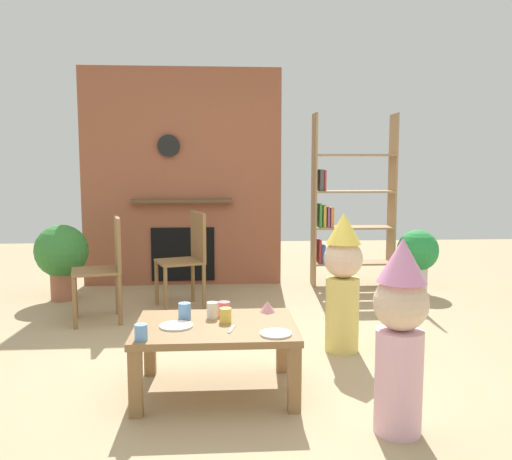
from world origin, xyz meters
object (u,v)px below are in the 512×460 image
coffee_table (216,335)px  paper_cup_far_left (212,310)px  paper_plate_front (176,326)px  potted_plant_short (62,254)px  child_in_pink (343,279)px  dining_chair_middle (189,254)px  paper_cup_center (225,315)px  potted_plant_tall (418,254)px  paper_cup_far_right (224,309)px  dining_chair_left (107,262)px  paper_cup_near_left (141,332)px  birthday_cake_slice (267,307)px  child_with_cone_hat (400,331)px  bookshelf (347,207)px  paper_plate_rear (276,334)px  paper_cup_near_right (185,311)px

coffee_table → paper_cup_far_left: 0.18m
paper_plate_front → potted_plant_short: 2.71m
paper_cup_far_left → paper_plate_front: (-0.20, -0.17, -0.04)m
child_in_pink → dining_chair_middle: 1.76m
paper_cup_center → dining_chair_middle: size_ratio=0.09×
coffee_table → dining_chair_middle: size_ratio=1.04×
paper_plate_front → potted_plant_tall: size_ratio=0.29×
coffee_table → paper_cup_center: size_ratio=11.01×
potted_plant_tall → coffee_table: bearing=-131.1°
potted_plant_short → paper_cup_far_left: bearing=-55.2°
child_in_pink → paper_cup_far_left: bearing=-6.5°
paper_cup_far_right → child_in_pink: 0.98m
dining_chair_left → paper_cup_near_left: bearing=92.7°
paper_cup_far_left → birthday_cake_slice: 0.36m
paper_cup_center → dining_chair_left: 1.82m
paper_cup_far_right → child_in_pink: (0.85, 0.48, 0.08)m
child_with_cone_hat → birthday_cake_slice: bearing=-22.4°
child_in_pink → potted_plant_tall: bearing=-160.7°
birthday_cake_slice → potted_plant_tall: potted_plant_tall is taller
child_in_pink → potted_plant_short: size_ratio=1.33×
bookshelf → paper_cup_far_left: size_ratio=19.47×
bookshelf → paper_plate_front: (-1.66, -2.86, -0.46)m
paper_plate_front → dining_chair_middle: bearing=91.2°
child_with_cone_hat → paper_plate_front: bearing=6.8°
paper_cup_far_left → paper_plate_rear: paper_cup_far_left is taller
coffee_table → paper_cup_center: bearing=34.9°
paper_cup_near_left → paper_cup_near_right: 0.43m
bookshelf → paper_cup_near_right: size_ratio=18.89×
paper_cup_near_right → paper_cup_center: size_ratio=1.18×
child_with_cone_hat → child_in_pink: 1.21m
paper_plate_front → paper_plate_rear: 0.58m
paper_cup_far_left → child_in_pink: child_in_pink is taller
dining_chair_middle → paper_cup_far_left: bearing=78.3°
paper_plate_rear → potted_plant_tall: (1.77, 2.63, -0.01)m
paper_plate_rear → bookshelf: bearing=70.1°
dining_chair_middle → potted_plant_tall: bearing=171.1°
dining_chair_left → paper_cup_near_right: bearing=103.6°
paper_plate_rear → dining_chair_left: size_ratio=0.20×
dining_chair_middle → child_with_cone_hat: bearing=95.6°
paper_plate_rear → child_in_pink: size_ratio=0.18×
bookshelf → coffee_table: size_ratio=2.03×
paper_cup_near_left → paper_cup_near_right: bearing=61.8°
coffee_table → paper_plate_front: size_ratio=4.85×
paper_cup_far_right → paper_plate_rear: (0.28, -0.40, -0.04)m
paper_cup_near_right → birthday_cake_slice: size_ratio=1.01×
paper_cup_far_left → paper_cup_far_right: bearing=35.4°
birthday_cake_slice → child_with_cone_hat: bearing=-53.7°
paper_cup_center → paper_cup_far_right: (-0.01, 0.14, 0.00)m
paper_plate_front → paper_cup_center: bearing=15.1°
birthday_cake_slice → dining_chair_left: size_ratio=0.11×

